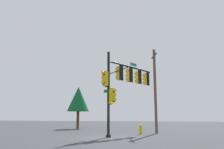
{
  "coord_description": "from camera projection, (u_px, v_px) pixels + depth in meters",
  "views": [
    {
      "loc": [
        -16.67,
        -4.94,
        1.48
      ],
      "look_at": [
        0.49,
        -0.14,
        4.72
      ],
      "focal_mm": 37.36,
      "sensor_mm": 36.0,
      "label": 1
    }
  ],
  "objects": [
    {
      "name": "signal_pole_assembly",
      "position": [
        124.0,
        81.0,
        18.96
      ],
      "size": [
        6.13,
        3.01,
        6.4
      ],
      "color": "black",
      "rests_on": "ground_plane"
    },
    {
      "name": "ground_plane",
      "position": [
        108.0,
        137.0,
        16.84
      ],
      "size": [
        120.0,
        120.0,
        0.0
      ],
      "primitive_type": "plane",
      "color": "#3C3E43"
    },
    {
      "name": "tree_mid",
      "position": [
        78.0,
        99.0,
        29.51
      ],
      "size": [
        2.79,
        2.79,
        5.26
      ],
      "color": "#5A3319",
      "rests_on": "ground_plane"
    },
    {
      "name": "utility_pole",
      "position": [
        155.0,
        88.0,
        21.56
      ],
      "size": [
        1.75,
        0.67,
        7.79
      ],
      "color": "brown",
      "rests_on": "ground_plane"
    },
    {
      "name": "fire_hydrant",
      "position": [
        141.0,
        130.0,
        19.71
      ],
      "size": [
        0.33,
        0.24,
        0.83
      ],
      "color": "#E5B806",
      "rests_on": "ground_plane"
    }
  ]
}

